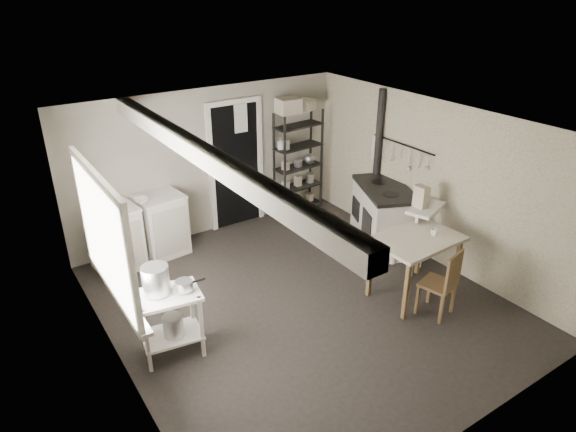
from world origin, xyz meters
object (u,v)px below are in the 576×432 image
stockpot (156,280)px  prep_table (171,323)px  work_table (413,269)px  chair (438,279)px  stove (383,218)px  base_cabinets (139,231)px  flour_sack (287,207)px  shelf_rack (298,160)px

stockpot → prep_table: bearing=-41.3°
work_table → chair: (-0.06, -0.45, 0.10)m
prep_table → chair: bearing=-20.1°
prep_table → work_table: bearing=-11.9°
stove → work_table: (-0.62, -1.22, -0.06)m
prep_table → stockpot: stockpot is taller
base_cabinets → chair: chair is taller
prep_table → flour_sack: size_ratio=1.53×
prep_table → chair: size_ratio=0.86×
shelf_rack → stove: bearing=-82.8°
chair → stove: bearing=52.7°
work_table → chair: 0.46m
chair → stockpot: bearing=144.1°
prep_table → flour_sack: prep_table is taller
prep_table → stove: 3.69m
prep_table → base_cabinets: base_cabinets is taller
prep_table → stockpot: (-0.08, 0.07, 0.54)m
chair → flour_sack: 3.20m
base_cabinets → shelf_rack: shelf_rack is taller
work_table → shelf_rack: bearing=85.4°
prep_table → work_table: size_ratio=0.70×
prep_table → base_cabinets: bearing=79.3°
prep_table → base_cabinets: size_ratio=0.55×
flour_sack → shelf_rack: bearing=29.5°
base_cabinets → flour_sack: base_cabinets is taller
shelf_rack → stockpot: bearing=-151.3°
shelf_rack → stove: 1.84m
base_cabinets → work_table: base_cabinets is taller
base_cabinets → shelf_rack: size_ratio=0.78×
prep_table → chair: chair is taller
work_table → flour_sack: bearing=92.6°
stove → flour_sack: bearing=139.5°
stockpot → shelf_rack: 4.02m
base_cabinets → prep_table: bearing=-106.4°
stockpot → shelf_rack: size_ratio=0.17×
work_table → flour_sack: 2.75m
work_table → chair: chair is taller
work_table → stockpot: bearing=167.2°
chair → base_cabinets: bearing=112.8°
prep_table → base_cabinets: 2.22m
prep_table → flour_sack: 3.59m
stove → chair: size_ratio=1.35×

